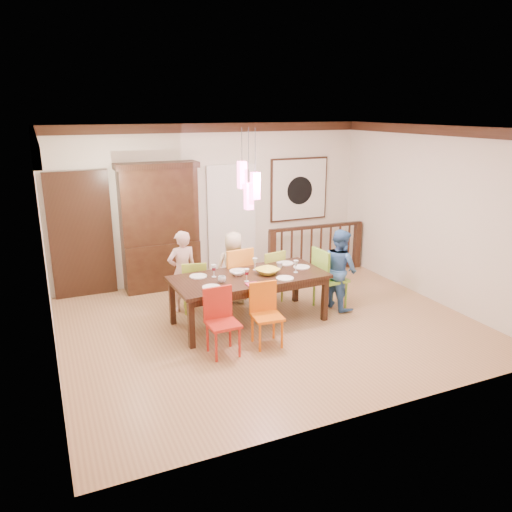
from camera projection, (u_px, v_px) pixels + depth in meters
name	position (u px, v px, depth m)	size (l,w,h in m)	color
floor	(269.00, 325.00, 7.56)	(6.00, 6.00, 0.00)	#A67850
ceiling	(271.00, 128.00, 6.74)	(6.00, 6.00, 0.00)	white
wall_back	(213.00, 203.00, 9.35)	(6.00, 6.00, 0.00)	beige
wall_left	(45.00, 256.00, 6.00)	(5.00, 5.00, 0.00)	beige
wall_right	(433.00, 215.00, 8.31)	(5.00, 5.00, 0.00)	beige
crown_molding	(271.00, 134.00, 6.76)	(6.00, 5.00, 0.16)	black
panel_door	(81.00, 237.00, 8.49)	(1.04, 0.07, 2.24)	black
white_doorway	(232.00, 223.00, 9.56)	(0.97, 0.05, 2.22)	silver
painting	(299.00, 189.00, 9.96)	(1.25, 0.06, 1.25)	black
pendant_cluster	(249.00, 185.00, 7.08)	(0.27, 0.21, 1.14)	#F94A94
dining_table	(249.00, 280.00, 7.49)	(2.34, 1.13, 0.75)	black
chair_far_left	(194.00, 282.00, 7.96)	(0.46, 0.46, 0.85)	#A2C234
chair_far_mid	(235.00, 273.00, 8.11)	(0.50, 0.50, 1.03)	orange
chair_far_right	(268.00, 272.00, 8.37)	(0.48, 0.48, 0.90)	#9FB139
chair_near_left	(223.00, 319.00, 6.53)	(0.41, 0.41, 0.89)	red
chair_near_mid	(267.00, 311.00, 6.79)	(0.43, 0.43, 0.87)	#DB630C
chair_end_right	(331.00, 274.00, 8.07)	(0.48, 0.48, 1.01)	#77B034
china_hutch	(160.00, 227.00, 8.84)	(1.43, 0.46, 2.27)	black
balustrade	(316.00, 248.00, 9.88)	(2.02, 0.17, 0.96)	black
person_far_left	(182.00, 271.00, 7.94)	(0.48, 0.32, 1.33)	beige
person_far_mid	(234.00, 267.00, 8.30)	(0.60, 0.39, 1.22)	beige
person_end_right	(340.00, 269.00, 8.07)	(0.64, 0.50, 1.32)	#3D6AAB
serving_bowl	(268.00, 271.00, 7.53)	(0.34, 0.34, 0.08)	yellow
small_bowl	(238.00, 274.00, 7.47)	(0.18, 0.18, 0.05)	white
cup_left	(222.00, 279.00, 7.17)	(0.12, 0.12, 0.09)	silver
cup_right	(280.00, 265.00, 7.80)	(0.10, 0.10, 0.10)	silver
plate_far_left	(198.00, 276.00, 7.41)	(0.26, 0.26, 0.01)	white
plate_far_mid	(238.00, 271.00, 7.65)	(0.26, 0.26, 0.01)	white
plate_far_right	(286.00, 263.00, 8.04)	(0.26, 0.26, 0.01)	white
plate_near_left	(212.00, 287.00, 6.96)	(0.26, 0.26, 0.01)	white
plate_near_mid	(285.00, 278.00, 7.33)	(0.26, 0.26, 0.01)	white
plate_end_right	(302.00, 267.00, 7.85)	(0.26, 0.26, 0.01)	white
wine_glass_a	(214.00, 271.00, 7.38)	(0.08, 0.08, 0.19)	#590C19
wine_glass_b	(255.00, 264.00, 7.70)	(0.08, 0.08, 0.19)	silver
wine_glass_c	(247.00, 275.00, 7.19)	(0.08, 0.08, 0.19)	#590C19
wine_glass_d	(296.00, 266.00, 7.58)	(0.08, 0.08, 0.19)	silver
napkin	(253.00, 284.00, 7.08)	(0.18, 0.14, 0.01)	#D83359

